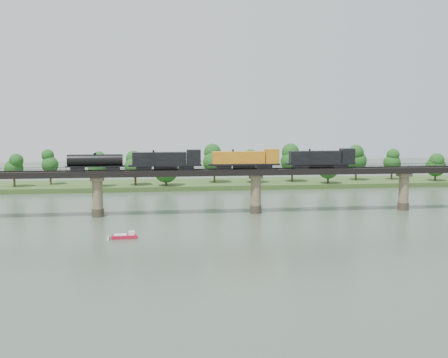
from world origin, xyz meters
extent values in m
plane|color=#394839|center=(0.00, 0.00, 0.00)|extent=(400.00, 400.00, 0.00)
cube|color=#304C1E|center=(0.00, 85.00, 0.80)|extent=(300.00, 24.00, 1.60)
cylinder|color=#473A2D|center=(-40.00, 30.00, 1.00)|extent=(3.00, 3.00, 2.00)
cylinder|color=#897A5A|center=(-40.00, 30.00, 5.50)|extent=(2.60, 2.60, 9.00)
cube|color=#897A5A|center=(-40.00, 30.00, 9.50)|extent=(3.20, 3.20, 1.00)
cylinder|color=#473A2D|center=(0.00, 30.00, 1.00)|extent=(3.00, 3.00, 2.00)
cylinder|color=#897A5A|center=(0.00, 30.00, 5.50)|extent=(2.60, 2.60, 9.00)
cube|color=#897A5A|center=(0.00, 30.00, 9.50)|extent=(3.20, 3.20, 1.00)
cylinder|color=#473A2D|center=(40.00, 30.00, 1.00)|extent=(3.00, 3.00, 2.00)
cylinder|color=#897A5A|center=(40.00, 30.00, 5.50)|extent=(2.60, 2.60, 9.00)
cube|color=#897A5A|center=(40.00, 30.00, 9.50)|extent=(3.20, 3.20, 1.00)
cube|color=black|center=(0.00, 30.00, 10.75)|extent=(220.00, 5.00, 1.50)
cube|color=black|center=(0.00, 29.25, 11.58)|extent=(220.00, 0.12, 0.16)
cube|color=black|center=(0.00, 30.75, 11.58)|extent=(220.00, 0.12, 0.16)
cube|color=black|center=(0.00, 27.60, 12.20)|extent=(220.00, 0.10, 0.10)
cube|color=black|center=(0.00, 32.40, 12.20)|extent=(220.00, 0.10, 0.10)
cube|color=black|center=(0.00, 27.60, 11.85)|extent=(0.08, 0.08, 0.70)
cube|color=black|center=(0.00, 32.40, 11.85)|extent=(0.08, 0.08, 0.70)
cylinder|color=#382619|center=(-71.77, 79.88, 3.24)|extent=(0.70, 0.70, 3.27)
sphere|color=#134413|center=(-71.77, 79.88, 7.60)|extent=(6.20, 6.20, 6.20)
sphere|color=#134413|center=(-71.77, 79.88, 10.32)|extent=(4.65, 4.65, 4.65)
cylinder|color=#382619|center=(-60.94, 84.18, 3.46)|extent=(0.70, 0.70, 3.71)
sphere|color=#134413|center=(-60.94, 84.18, 8.41)|extent=(5.67, 5.67, 5.67)
sphere|color=#134413|center=(-60.94, 84.18, 11.50)|extent=(4.25, 4.25, 4.25)
cylinder|color=#382619|center=(-44.43, 76.31, 3.35)|extent=(0.70, 0.70, 3.51)
sphere|color=#134413|center=(-44.43, 76.31, 8.03)|extent=(6.31, 6.31, 6.31)
sphere|color=#134413|center=(-44.43, 76.31, 10.96)|extent=(4.73, 4.73, 4.73)
cylinder|color=#382619|center=(-32.24, 78.84, 3.27)|extent=(0.70, 0.70, 3.34)
sphere|color=#134413|center=(-32.24, 78.84, 7.73)|extent=(7.18, 7.18, 7.18)
sphere|color=#134413|center=(-32.24, 78.84, 10.52)|extent=(5.39, 5.39, 5.39)
cylinder|color=#382619|center=(-22.01, 76.15, 3.01)|extent=(0.70, 0.70, 2.83)
sphere|color=#134413|center=(-22.01, 76.15, 6.78)|extent=(8.26, 8.26, 8.26)
sphere|color=#134413|center=(-22.01, 76.15, 9.14)|extent=(6.19, 6.19, 6.19)
cylinder|color=#382619|center=(-5.04, 82.68, 3.58)|extent=(0.70, 0.70, 3.96)
sphere|color=#134413|center=(-5.04, 82.68, 8.87)|extent=(8.07, 8.07, 8.07)
sphere|color=#134413|center=(-5.04, 82.68, 12.17)|extent=(6.05, 6.05, 6.05)
cylinder|color=#382619|center=(8.52, 81.14, 3.23)|extent=(0.70, 0.70, 3.27)
sphere|color=#134413|center=(8.52, 81.14, 7.59)|extent=(8.03, 8.03, 8.03)
sphere|color=#134413|center=(8.52, 81.14, 10.31)|extent=(6.02, 6.02, 6.02)
cylinder|color=#382619|center=(22.65, 82.31, 3.56)|extent=(0.70, 0.70, 3.92)
sphere|color=#134413|center=(22.65, 82.31, 8.79)|extent=(8.29, 8.29, 8.29)
sphere|color=#134413|center=(22.65, 82.31, 12.05)|extent=(6.21, 6.21, 6.21)
cylinder|color=#382619|center=(33.59, 75.35, 3.11)|extent=(0.70, 0.70, 3.02)
sphere|color=#134413|center=(33.59, 75.35, 7.15)|extent=(7.74, 7.74, 7.74)
sphere|color=#134413|center=(33.59, 75.35, 9.67)|extent=(5.80, 5.80, 5.80)
cylinder|color=#382619|center=(46.81, 84.03, 3.50)|extent=(0.70, 0.70, 3.80)
sphere|color=#134413|center=(46.81, 84.03, 8.56)|extent=(7.47, 7.47, 7.47)
sphere|color=#134413|center=(46.81, 84.03, 11.73)|extent=(5.60, 5.60, 5.60)
cylinder|color=#382619|center=(60.48, 84.26, 3.29)|extent=(0.70, 0.70, 3.38)
sphere|color=#134413|center=(60.48, 84.26, 7.80)|extent=(6.23, 6.23, 6.23)
sphere|color=#134413|center=(60.48, 84.26, 10.62)|extent=(4.67, 4.67, 4.67)
cylinder|color=#382619|center=(74.35, 78.39, 2.99)|extent=(0.70, 0.70, 2.77)
sphere|color=#134413|center=(74.35, 78.39, 6.68)|extent=(7.04, 7.04, 7.04)
sphere|color=#134413|center=(74.35, 78.39, 8.99)|extent=(5.28, 5.28, 5.28)
cube|color=black|center=(22.22, 30.00, 12.03)|extent=(3.82, 2.29, 1.05)
cube|color=black|center=(11.71, 30.00, 12.03)|extent=(3.82, 2.29, 1.05)
cube|color=black|center=(16.97, 30.00, 12.69)|extent=(18.15, 2.87, 0.48)
cube|color=black|center=(15.53, 30.00, 14.46)|extent=(13.37, 2.58, 3.06)
cube|color=black|center=(24.13, 30.00, 14.75)|extent=(3.44, 2.87, 3.63)
cylinder|color=black|center=(16.97, 30.00, 12.17)|extent=(5.73, 1.34, 1.34)
cube|color=black|center=(2.16, 30.00, 12.03)|extent=(3.82, 2.29, 1.05)
cube|color=black|center=(-8.34, 30.00, 12.03)|extent=(3.82, 2.29, 1.05)
cube|color=black|center=(-3.09, 30.00, 12.69)|extent=(18.15, 2.87, 0.48)
cube|color=orange|center=(-4.52, 30.00, 14.46)|extent=(13.37, 2.58, 3.06)
cube|color=orange|center=(4.07, 30.00, 14.75)|extent=(3.44, 2.87, 3.63)
cylinder|color=black|center=(-3.09, 30.00, 12.17)|extent=(5.73, 1.34, 1.34)
cube|color=black|center=(-17.89, 30.00, 12.03)|extent=(3.82, 2.29, 1.05)
cube|color=black|center=(-28.40, 30.00, 12.03)|extent=(3.82, 2.29, 1.05)
cube|color=black|center=(-23.15, 30.00, 12.69)|extent=(18.15, 2.87, 0.48)
cube|color=black|center=(-24.58, 30.00, 14.46)|extent=(13.37, 2.58, 3.06)
cube|color=black|center=(-15.98, 30.00, 14.75)|extent=(3.44, 2.87, 3.63)
cylinder|color=black|center=(-23.15, 30.00, 12.17)|extent=(5.73, 1.34, 1.34)
cube|color=black|center=(-36.04, 30.00, 12.03)|extent=(3.34, 2.10, 1.05)
cube|color=black|center=(-44.64, 30.00, 12.03)|extent=(3.34, 2.10, 1.05)
cube|color=black|center=(-40.34, 30.00, 12.65)|extent=(14.33, 2.29, 0.29)
cylinder|color=black|center=(-40.34, 30.00, 14.17)|extent=(13.37, 2.87, 2.87)
cylinder|color=black|center=(-40.34, 30.00, 15.70)|extent=(0.67, 0.67, 0.48)
cube|color=#B2142C|center=(-32.15, 3.99, 0.37)|extent=(5.30, 2.11, 0.73)
cube|color=white|center=(-32.99, 3.96, 0.78)|extent=(2.57, 1.68, 0.26)
cube|color=white|center=(-30.69, 4.06, 1.10)|extent=(1.31, 1.31, 0.73)
camera|label=1|loc=(-25.87, -110.86, 25.47)|focal=45.00mm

